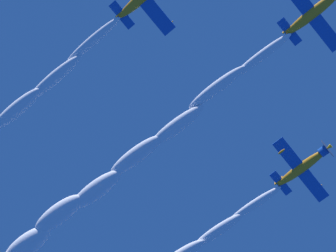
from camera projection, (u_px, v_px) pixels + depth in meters
name	position (u px, v px, depth m)	size (l,w,h in m)	color
airplane_lead	(315.00, 11.00, 74.26)	(9.07, 8.36, 3.37)	orange
airplane_left_wingman	(303.00, 166.00, 83.21)	(9.04, 8.39, 3.56)	orange
smoke_trail_lead	(67.00, 210.00, 84.51)	(7.75, 52.43, 4.42)	white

